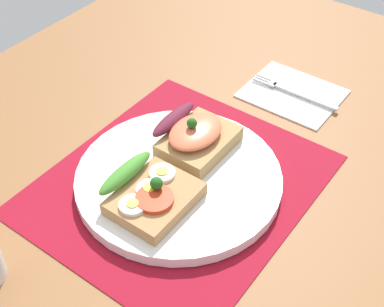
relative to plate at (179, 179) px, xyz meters
The scene contains 7 objects.
ground_plane 2.69cm from the plate, ahead, with size 120.00×90.00×3.20cm, color brown.
placemat 0.94cm from the plate, ahead, with size 36.33×31.91×0.30cm, color maroon.
plate is the anchor object (origin of this frame).
sandwich_egg_tomato 6.23cm from the plate, behind, with size 10.51×9.91×4.02cm.
sandwich_salmon 6.46cm from the plate, 14.50° to the left, with size 10.42×9.28×5.35cm.
napkin 26.87cm from the plate, ahead, with size 12.22×14.62×0.60cm, color white.
fork 26.63cm from the plate, ahead, with size 1.62×14.83×0.32cm.
Camera 1 is at (-39.66, -31.14, 52.10)cm, focal length 50.93 mm.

